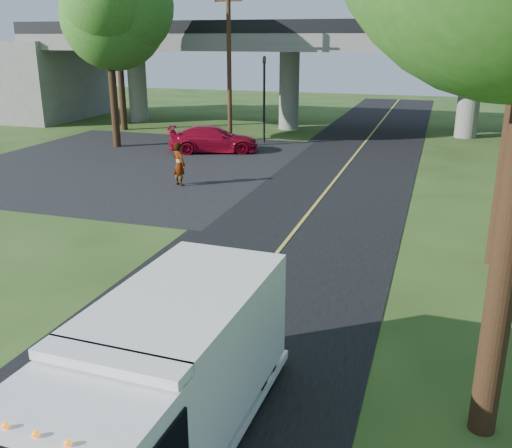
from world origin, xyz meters
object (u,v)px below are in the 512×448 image
at_px(traffic_signal, 264,90).
at_px(red_sedan, 214,139).
at_px(tree_left_lot, 108,6).
at_px(pedestrian, 179,164).
at_px(utility_pole, 229,68).
at_px(step_van, 167,375).
at_px(tree_left_far, 118,18).

xyz_separation_m(traffic_signal, red_sedan, (-1.85, -3.78, -2.46)).
xyz_separation_m(tree_left_lot, pedestrian, (7.40, -7.29, -6.94)).
height_order(utility_pole, red_sedan, utility_pole).
relative_size(step_van, pedestrian, 3.13).
bearing_deg(pedestrian, red_sedan, -51.54).
bearing_deg(step_van, pedestrian, 116.48).
height_order(utility_pole, tree_left_far, tree_left_far).
bearing_deg(utility_pole, tree_left_far, 157.57).
bearing_deg(tree_left_far, traffic_signal, -9.65).
distance_m(tree_left_lot, tree_left_far, 6.72).
xyz_separation_m(tree_left_lot, step_van, (14.54, -22.88, -6.55)).
bearing_deg(tree_left_far, pedestrian, -51.95).
height_order(tree_left_far, step_van, tree_left_far).
relative_size(traffic_signal, step_van, 0.87).
height_order(tree_left_far, pedestrian, tree_left_far).
distance_m(traffic_signal, pedestrian, 11.68).
relative_size(traffic_signal, pedestrian, 2.71).
bearing_deg(pedestrian, traffic_signal, -64.26).
bearing_deg(tree_left_lot, step_van, -57.57).
xyz_separation_m(traffic_signal, step_van, (6.74, -27.04, -1.85)).
bearing_deg(traffic_signal, utility_pole, -126.87).
bearing_deg(step_van, utility_pole, 110.11).
distance_m(tree_left_lot, pedestrian, 12.50).
relative_size(traffic_signal, utility_pole, 0.58).
xyz_separation_m(red_sedan, pedestrian, (1.46, -7.68, 0.22)).
xyz_separation_m(utility_pole, tree_left_far, (-9.29, 3.84, 2.86)).
xyz_separation_m(traffic_signal, tree_left_far, (-10.79, 1.84, 4.25)).
distance_m(traffic_signal, utility_pole, 2.86).
relative_size(tree_left_lot, pedestrian, 5.48).
distance_m(traffic_signal, tree_left_lot, 10.01).
bearing_deg(traffic_signal, tree_left_lot, -151.89).
height_order(step_van, pedestrian, step_van).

